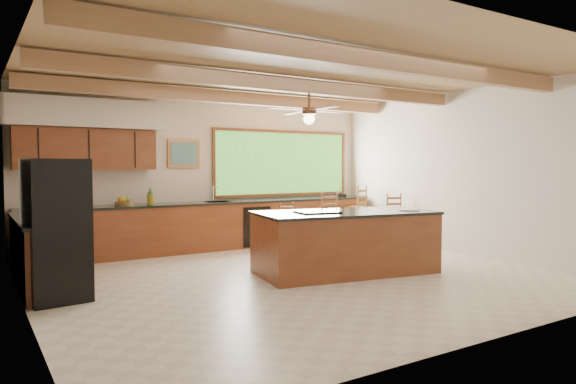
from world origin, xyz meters
TOP-DOWN VIEW (x-y plane):
  - ground at (0.00, 0.00)m, footprint 7.20×7.20m
  - room_shell at (-0.17, 0.65)m, footprint 7.27×6.54m
  - counter_run at (-0.82, 2.52)m, footprint 7.12×3.10m
  - island at (0.72, -0.15)m, footprint 2.84×1.70m
  - refrigerator at (-3.22, 0.40)m, footprint 0.73×0.71m
  - bar_stool_a at (1.62, 1.54)m, footprint 0.45×0.45m
  - bar_stool_b at (0.67, 1.55)m, footprint 0.35×0.35m
  - bar_stool_c at (3.05, 2.39)m, footprint 0.54×0.54m
  - bar_stool_d at (3.30, 1.54)m, footprint 0.48×0.48m

SIDE VIEW (x-z plane):
  - ground at x=0.00m, z-range 0.00..0.00m
  - counter_run at x=-0.82m, z-range -0.16..1.09m
  - island at x=0.72m, z-range -0.01..0.94m
  - bar_stool_b at x=0.67m, z-range 0.09..1.06m
  - bar_stool_d at x=3.30m, z-range 0.10..1.15m
  - bar_stool_a at x=1.62m, z-range 0.10..1.23m
  - bar_stool_c at x=3.05m, z-range 0.11..1.30m
  - refrigerator at x=-3.22m, z-range 0.00..1.70m
  - room_shell at x=-0.17m, z-range 0.70..3.72m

